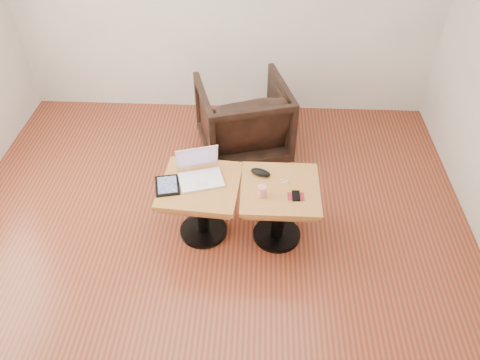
{
  "coord_description": "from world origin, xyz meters",
  "views": [
    {
      "loc": [
        0.38,
        -2.48,
        3.0
      ],
      "look_at": [
        0.24,
        0.23,
        0.61
      ],
      "focal_mm": 35.0,
      "sensor_mm": 36.0,
      "label": 1
    }
  ],
  "objects_px": {
    "laptop": "(200,173)",
    "armchair": "(243,119)",
    "striped_cup": "(262,191)",
    "side_table_right": "(279,200)",
    "side_table_left": "(201,196)"
  },
  "relations": [
    {
      "from": "striped_cup",
      "to": "armchair",
      "type": "xyz_separation_m",
      "value": [
        -0.2,
        1.27,
        -0.21
      ]
    },
    {
      "from": "armchair",
      "to": "side_table_left",
      "type": "bearing_deg",
      "value": 59.78
    },
    {
      "from": "side_table_left",
      "to": "laptop",
      "type": "distance_m",
      "value": 0.2
    },
    {
      "from": "laptop",
      "to": "armchair",
      "type": "bearing_deg",
      "value": 57.67
    },
    {
      "from": "laptop",
      "to": "armchair",
      "type": "relative_size",
      "value": 0.48
    },
    {
      "from": "laptop",
      "to": "striped_cup",
      "type": "height_order",
      "value": "laptop"
    },
    {
      "from": "side_table_right",
      "to": "side_table_left",
      "type": "bearing_deg",
      "value": 178.42
    },
    {
      "from": "laptop",
      "to": "armchair",
      "type": "distance_m",
      "value": 1.15
    },
    {
      "from": "striped_cup",
      "to": "side_table_left",
      "type": "bearing_deg",
      "value": 167.18
    },
    {
      "from": "striped_cup",
      "to": "side_table_right",
      "type": "bearing_deg",
      "value": 33.6
    },
    {
      "from": "side_table_left",
      "to": "striped_cup",
      "type": "distance_m",
      "value": 0.53
    },
    {
      "from": "armchair",
      "to": "side_table_right",
      "type": "bearing_deg",
      "value": 89.92
    },
    {
      "from": "side_table_left",
      "to": "side_table_right",
      "type": "relative_size",
      "value": 1.08
    },
    {
      "from": "striped_cup",
      "to": "armchair",
      "type": "distance_m",
      "value": 1.3
    },
    {
      "from": "side_table_left",
      "to": "laptop",
      "type": "height_order",
      "value": "laptop"
    }
  ]
}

